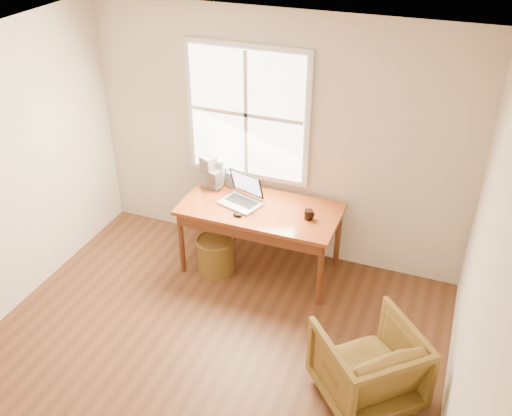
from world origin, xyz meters
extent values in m
cube|color=brown|center=(0.00, 0.00, -0.01)|extent=(4.00, 4.50, 0.02)
cube|color=white|center=(0.00, 0.00, 2.61)|extent=(4.00, 4.50, 0.02)
cube|color=beige|center=(0.00, 2.26, 1.30)|extent=(4.00, 0.02, 2.60)
cube|color=beige|center=(2.01, 0.00, 1.30)|extent=(0.02, 4.50, 2.60)
cube|color=silver|center=(-0.30, 2.22, 1.55)|extent=(1.32, 0.05, 1.42)
cube|color=white|center=(-0.30, 2.19, 1.55)|extent=(1.20, 0.02, 1.30)
cube|color=silver|center=(-0.30, 2.18, 1.55)|extent=(0.04, 0.02, 1.30)
cube|color=silver|center=(-0.30, 2.18, 1.55)|extent=(1.20, 0.02, 0.04)
cube|color=brown|center=(0.00, 1.80, 0.73)|extent=(1.60, 0.80, 0.04)
imported|color=brown|center=(1.39, 0.51, 0.34)|extent=(1.04, 1.04, 0.68)
cylinder|color=brown|center=(-0.42, 1.59, 0.19)|extent=(0.46, 0.46, 0.38)
ellipsoid|color=black|center=(-0.15, 1.56, 0.77)|extent=(0.10, 0.06, 0.03)
cylinder|color=black|center=(0.51, 1.77, 0.80)|extent=(0.10, 0.10, 0.10)
cube|color=#B5BBC1|center=(-0.61, 2.08, 0.90)|extent=(0.18, 0.17, 0.30)
cube|color=#26262C|center=(-0.59, 1.99, 0.85)|extent=(0.16, 0.15, 0.21)
cube|color=#A3A5B1|center=(-0.66, 2.02, 0.92)|extent=(0.19, 0.18, 0.34)
cube|color=silver|center=(-0.42, 2.12, 0.83)|extent=(0.16, 0.15, 0.17)
camera|label=1|loc=(1.72, -2.77, 3.71)|focal=40.00mm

